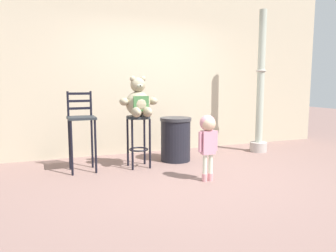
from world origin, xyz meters
name	(u,v)px	position (x,y,z in m)	size (l,w,h in m)	color
ground_plane	(193,178)	(0.00, 0.00, 0.00)	(24.00, 24.00, 0.00)	#7D5F59
building_wall	(146,62)	(0.00, 2.02, 1.68)	(7.75, 0.30, 3.37)	#B8AA8F
bar_stool_with_teddy	(138,131)	(-0.50, 0.85, 0.56)	(0.36, 0.36, 0.79)	#23282C
teddy_bear	(139,102)	(-0.50, 0.82, 1.01)	(0.58, 0.52, 0.60)	gray
child_walking	(208,133)	(0.14, -0.16, 0.63)	(0.28, 0.22, 0.87)	pink
trash_bin	(176,139)	(0.19, 1.03, 0.36)	(0.52, 0.52, 0.72)	black
lamppost	(260,98)	(1.92, 1.12, 1.01)	(0.32, 0.32, 2.59)	#B0A59E
bar_chair_empty	(81,124)	(-1.34, 0.95, 0.70)	(0.39, 0.39, 1.17)	#23282C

